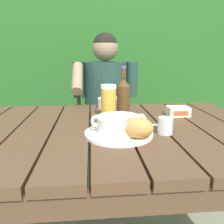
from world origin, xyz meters
TOP-DOWN VIEW (x-y plane):
  - dining_table at (-0.00, 0.00)m, footprint 1.45×0.93m
  - hedge_backdrop at (-0.00, 1.81)m, footprint 3.67×0.93m
  - chair_near_diner at (0.04, 0.90)m, footprint 0.49×0.46m
  - person_eating at (0.03, 0.71)m, footprint 0.48×0.47m
  - serving_plate at (0.04, -0.11)m, footprint 0.28×0.28m
  - soup_bowl at (0.04, -0.11)m, footprint 0.23×0.18m
  - bread_roll at (0.10, -0.18)m, footprint 0.14×0.12m
  - beer_glass at (0.01, 0.10)m, footprint 0.08×0.08m
  - beer_bottle at (0.09, 0.17)m, footprint 0.07×0.07m
  - water_glass_small at (0.23, -0.12)m, footprint 0.06×0.06m
  - butter_tub at (0.38, 0.15)m, footprint 0.11×0.09m
  - table_knife at (0.18, 0.00)m, footprint 0.15×0.06m
  - diner_bowl at (0.04, 0.36)m, footprint 0.14×0.14m

SIDE VIEW (x-z plane):
  - chair_near_diner at x=0.04m, z-range 0.00..0.93m
  - dining_table at x=0.00m, z-range 0.30..1.07m
  - person_eating at x=0.03m, z-range 0.11..1.35m
  - table_knife at x=0.18m, z-range 0.77..0.78m
  - serving_plate at x=0.04m, z-range 0.77..0.78m
  - butter_tub at x=0.38m, z-range 0.77..0.82m
  - diner_bowl at x=0.04m, z-range 0.77..0.83m
  - water_glass_small at x=0.23m, z-range 0.77..0.84m
  - soup_bowl at x=0.04m, z-range 0.78..0.85m
  - bread_roll at x=0.10m, z-range 0.78..0.86m
  - beer_glass at x=0.01m, z-range 0.77..0.94m
  - beer_bottle at x=0.09m, z-range 0.75..1.01m
  - hedge_backdrop at x=0.00m, z-range -0.23..2.66m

